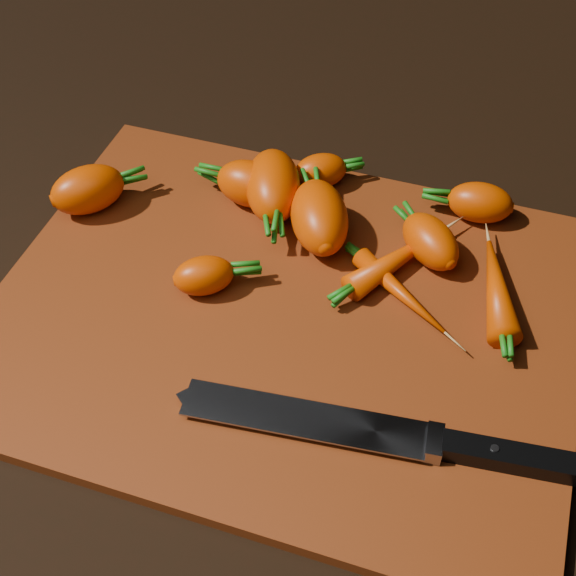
% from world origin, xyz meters
% --- Properties ---
extents(ground, '(2.00, 2.00, 0.01)m').
position_xyz_m(ground, '(0.00, 0.00, -0.01)').
color(ground, black).
extents(cutting_board, '(0.50, 0.40, 0.01)m').
position_xyz_m(cutting_board, '(0.00, 0.00, 0.01)').
color(cutting_board, '#5A230B').
rests_on(cutting_board, ground).
extents(carrot_0, '(0.08, 0.08, 0.05)m').
position_xyz_m(carrot_0, '(-0.22, 0.07, 0.03)').
color(carrot_0, '#D94100').
rests_on(carrot_0, cutting_board).
extents(carrot_1, '(0.07, 0.05, 0.04)m').
position_xyz_m(carrot_1, '(-0.08, 0.12, 0.03)').
color(carrot_1, '#D94100').
rests_on(carrot_1, cutting_board).
extents(carrot_2, '(0.08, 0.10, 0.05)m').
position_xyz_m(carrot_2, '(-0.05, 0.12, 0.04)').
color(carrot_2, '#D94100').
rests_on(carrot_2, cutting_board).
extents(carrot_3, '(0.09, 0.10, 0.05)m').
position_xyz_m(carrot_3, '(0.00, 0.10, 0.04)').
color(carrot_3, '#D94100').
rests_on(carrot_3, cutting_board).
extents(carrot_4, '(0.06, 0.04, 0.04)m').
position_xyz_m(carrot_4, '(0.14, 0.17, 0.03)').
color(carrot_4, '#D94100').
rests_on(carrot_4, cutting_board).
extents(carrot_5, '(0.06, 0.06, 0.03)m').
position_xyz_m(carrot_5, '(-0.02, 0.17, 0.03)').
color(carrot_5, '#D94100').
rests_on(carrot_5, cutting_board).
extents(carrot_6, '(0.08, 0.08, 0.04)m').
position_xyz_m(carrot_6, '(0.10, 0.10, 0.03)').
color(carrot_6, '#D94100').
rests_on(carrot_6, cutting_board).
extents(carrot_7, '(0.09, 0.12, 0.03)m').
position_xyz_m(carrot_7, '(0.08, 0.08, 0.02)').
color(carrot_7, '#D94100').
rests_on(carrot_7, cutting_board).
extents(carrot_8, '(0.10, 0.08, 0.02)m').
position_xyz_m(carrot_8, '(0.09, 0.04, 0.02)').
color(carrot_8, '#D94100').
rests_on(carrot_8, cutting_board).
extents(carrot_9, '(0.06, 0.12, 0.03)m').
position_xyz_m(carrot_9, '(0.17, 0.07, 0.03)').
color(carrot_9, '#D94100').
rests_on(carrot_9, cutting_board).
extents(carrot_10, '(0.06, 0.06, 0.03)m').
position_xyz_m(carrot_10, '(-0.07, 0.00, 0.03)').
color(carrot_10, '#D94100').
rests_on(carrot_10, cutting_board).
extents(knife, '(0.31, 0.06, 0.02)m').
position_xyz_m(knife, '(0.07, -0.10, 0.02)').
color(knife, gray).
rests_on(knife, cutting_board).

